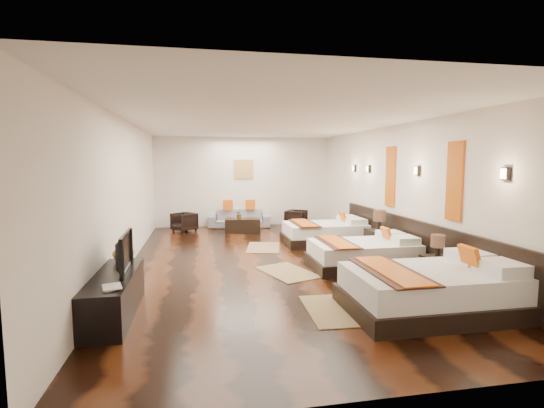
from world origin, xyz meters
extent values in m
cube|color=black|center=(0.00, 0.00, 0.00)|extent=(5.50, 9.50, 0.01)
cube|color=white|center=(0.00, 0.00, 2.80)|extent=(5.50, 9.50, 0.01)
cube|color=silver|center=(0.00, 4.75, 1.40)|extent=(5.50, 0.01, 2.80)
cube|color=silver|center=(-2.75, 0.00, 1.40)|extent=(0.01, 9.50, 2.80)
cube|color=silver|center=(2.75, 0.00, 1.40)|extent=(0.01, 9.50, 2.80)
cube|color=black|center=(2.71, -0.80, 0.45)|extent=(0.08, 6.60, 0.90)
cube|color=black|center=(1.67, -3.02, 0.12)|extent=(2.31, 1.43, 0.24)
cube|color=white|center=(1.67, -3.02, 0.41)|extent=(2.20, 1.32, 0.33)
cube|color=#D35C0E|center=(2.22, -3.02, 0.70)|extent=(0.17, 0.35, 0.36)
cube|color=#38190F|center=(1.07, -3.02, 0.58)|extent=(0.60, 1.45, 0.02)
cube|color=#D35C0E|center=(1.07, -3.02, 0.60)|extent=(0.42, 1.45, 0.02)
cube|color=black|center=(1.67, -0.75, 0.11)|extent=(2.01, 1.25, 0.21)
cube|color=white|center=(1.67, -0.75, 0.35)|extent=(1.92, 1.15, 0.29)
cube|color=#D35C0E|center=(2.15, -0.75, 0.61)|extent=(0.15, 0.31, 0.31)
cube|color=#38190F|center=(1.14, -0.75, 0.51)|extent=(0.53, 1.26, 0.02)
cube|color=#D35C0E|center=(1.14, -0.75, 0.52)|extent=(0.36, 1.26, 0.02)
cube|color=black|center=(1.67, 1.59, 0.11)|extent=(2.03, 1.26, 0.21)
cube|color=white|center=(1.67, 1.59, 0.36)|extent=(1.94, 1.16, 0.29)
cube|color=#D35C0E|center=(2.15, 1.59, 0.62)|extent=(0.15, 0.31, 0.31)
cube|color=#38190F|center=(1.14, 1.59, 0.51)|extent=(0.53, 1.28, 0.02)
cube|color=#D35C0E|center=(1.14, 1.59, 0.53)|extent=(0.37, 1.28, 0.02)
cube|color=black|center=(2.44, -1.95, 0.23)|extent=(0.42, 0.42, 0.46)
cylinder|color=black|center=(2.44, -1.95, 0.56)|extent=(0.07, 0.07, 0.19)
cylinder|color=#3F2619|center=(2.44, -1.95, 0.73)|extent=(0.22, 0.22, 0.20)
cube|color=black|center=(2.44, 0.19, 0.28)|extent=(0.50, 0.50, 0.55)
cylinder|color=black|center=(2.44, 0.19, 0.66)|extent=(0.09, 0.09, 0.22)
cylinder|color=#3F2619|center=(2.44, 0.19, 0.86)|extent=(0.26, 0.26, 0.24)
cube|color=olive|center=(0.40, -2.75, 0.01)|extent=(0.81, 1.23, 0.01)
cube|color=olive|center=(0.18, -0.83, 0.01)|extent=(1.11, 1.38, 0.01)
cube|color=olive|center=(0.08, 1.34, 0.01)|extent=(0.98, 1.33, 0.01)
cube|color=black|center=(-2.50, -2.39, 0.28)|extent=(0.50, 1.80, 0.55)
imported|color=black|center=(-2.45, -2.26, 0.81)|extent=(0.14, 0.91, 0.52)
imported|color=black|center=(-2.50, -3.02, 0.56)|extent=(0.27, 0.32, 0.03)
imported|color=brown|center=(-2.50, -1.71, 0.71)|extent=(0.36, 0.36, 0.31)
imported|color=slate|center=(-0.17, 4.45, 0.28)|extent=(1.96, 0.96, 0.55)
imported|color=black|center=(-1.84, 3.96, 0.27)|extent=(0.84, 0.83, 0.55)
imported|color=black|center=(1.58, 4.14, 0.27)|extent=(0.81, 0.81, 0.54)
cube|color=black|center=(-0.17, 3.48, 0.20)|extent=(1.05, 0.61, 0.40)
imported|color=#266321|center=(-0.26, 3.51, 0.53)|extent=(0.27, 0.25, 0.26)
cube|color=#D86014|center=(2.73, -1.90, 1.70)|extent=(0.04, 0.40, 1.30)
cube|color=#D86014|center=(2.73, 0.30, 1.70)|extent=(0.04, 0.40, 1.30)
cube|color=black|center=(2.71, -3.00, 1.85)|extent=(0.06, 0.12, 0.18)
cube|color=#FFD18C|center=(2.68, -3.00, 1.85)|extent=(0.02, 0.10, 0.14)
cube|color=black|center=(2.71, -0.80, 1.85)|extent=(0.06, 0.12, 0.18)
cube|color=#FFD18C|center=(2.68, -0.80, 1.85)|extent=(0.02, 0.10, 0.14)
cube|color=black|center=(2.71, 1.40, 1.85)|extent=(0.06, 0.12, 0.18)
cube|color=#FFD18C|center=(2.68, 1.40, 1.85)|extent=(0.02, 0.10, 0.14)
cube|color=black|center=(2.71, 2.30, 1.85)|extent=(0.06, 0.12, 0.18)
cube|color=#FFD18C|center=(2.68, 2.30, 1.85)|extent=(0.02, 0.10, 0.14)
cube|color=#AD873F|center=(0.00, 4.73, 1.80)|extent=(0.60, 0.04, 0.60)
camera|label=1|loc=(-1.38, -7.67, 2.00)|focal=25.96mm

